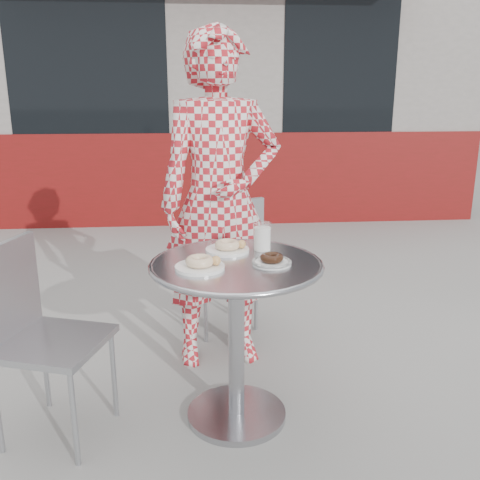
{
  "coord_description": "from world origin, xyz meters",
  "views": [
    {
      "loc": [
        -0.15,
        -2.15,
        1.45
      ],
      "look_at": [
        0.04,
        0.08,
        0.82
      ],
      "focal_mm": 40.0,
      "sensor_mm": 36.0,
      "label": 1
    }
  ],
  "objects": [
    {
      "name": "ground",
      "position": [
        0.0,
        0.0,
        0.0
      ],
      "size": [
        60.0,
        60.0,
        0.0
      ],
      "primitive_type": "plane",
      "color": "#989691",
      "rests_on": "ground"
    },
    {
      "name": "storefront",
      "position": [
        -0.0,
        5.56,
        1.49
      ],
      "size": [
        6.02,
        4.55,
        3.0
      ],
      "color": "gray",
      "rests_on": "ground"
    },
    {
      "name": "bistro_table",
      "position": [
        0.02,
        -0.02,
        0.57
      ],
      "size": [
        0.74,
        0.74,
        0.75
      ],
      "rotation": [
        0.0,
        0.0,
        -0.18
      ],
      "color": "#B3B3B7",
      "rests_on": "ground"
    },
    {
      "name": "chair_far",
      "position": [
        -0.01,
        0.97,
        0.26
      ],
      "size": [
        0.53,
        0.53,
        0.84
      ],
      "rotation": [
        0.0,
        0.0,
        3.55
      ],
      "color": "#A3A5AA",
      "rests_on": "ground"
    },
    {
      "name": "chair_left",
      "position": [
        -0.76,
        -0.07,
        0.26
      ],
      "size": [
        0.51,
        0.51,
        0.85
      ],
      "rotation": [
        0.0,
        0.0,
        1.26
      ],
      "color": "#A3A5AA",
      "rests_on": "ground"
    },
    {
      "name": "seated_person",
      "position": [
        -0.02,
        0.57,
        0.88
      ],
      "size": [
        0.69,
        0.5,
        1.76
      ],
      "primitive_type": "imported",
      "rotation": [
        0.0,
        0.0,
        0.13
      ],
      "color": "#AD1A23",
      "rests_on": "ground"
    },
    {
      "name": "plate_far",
      "position": [
        -0.0,
        0.14,
        0.77
      ],
      "size": [
        0.2,
        0.2,
        0.05
      ],
      "rotation": [
        0.0,
        0.0,
        -0.37
      ],
      "color": "white",
      "rests_on": "bistro_table"
    },
    {
      "name": "plate_near",
      "position": [
        -0.13,
        -0.09,
        0.77
      ],
      "size": [
        0.2,
        0.2,
        0.05
      ],
      "rotation": [
        0.0,
        0.0,
        -0.4
      ],
      "color": "white",
      "rests_on": "bistro_table"
    },
    {
      "name": "plate_checker",
      "position": [
        0.16,
        -0.05,
        0.76
      ],
      "size": [
        0.17,
        0.17,
        0.04
      ],
      "rotation": [
        0.0,
        0.0,
        -0.08
      ],
      "color": "white",
      "rests_on": "bistro_table"
    },
    {
      "name": "milk_cup",
      "position": [
        0.15,
        0.15,
        0.81
      ],
      "size": [
        0.08,
        0.08,
        0.13
      ],
      "rotation": [
        0.0,
        0.0,
        0.03
      ],
      "color": "white",
      "rests_on": "bistro_table"
    }
  ]
}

